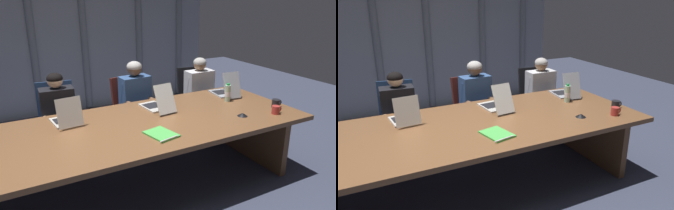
# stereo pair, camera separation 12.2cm
# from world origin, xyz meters

# --- Properties ---
(ground_plane) EXTENTS (11.37, 11.37, 0.00)m
(ground_plane) POSITION_xyz_m (0.00, 0.00, 0.00)
(ground_plane) COLOR #383D51
(conference_table) EXTENTS (3.75, 1.37, 0.73)m
(conference_table) POSITION_xyz_m (0.00, 0.00, 0.59)
(conference_table) COLOR brown
(conference_table) RESTS_ON ground_plane
(curtain_backdrop) EXTENTS (5.42, 0.17, 2.83)m
(curtain_backdrop) POSITION_xyz_m (-0.00, 2.84, 1.41)
(curtain_backdrop) COLOR gray
(curtain_backdrop) RESTS_ON ground_plane
(laptop_left_mid) EXTENTS (0.28, 0.39, 0.30)m
(laptop_left_mid) POSITION_xyz_m (-0.52, 0.35, 0.79)
(laptop_left_mid) COLOR beige
(laptop_left_mid) RESTS_ON conference_table
(laptop_center) EXTENTS (0.27, 0.50, 0.32)m
(laptop_center) POSITION_xyz_m (0.48, 0.30, 0.79)
(laptop_center) COLOR beige
(laptop_center) RESTS_ON conference_table
(laptop_right_mid) EXTENTS (0.28, 0.47, 0.33)m
(laptop_right_mid) POSITION_xyz_m (1.49, 0.36, 0.79)
(laptop_right_mid) COLOR #A8ADB7
(laptop_right_mid) RESTS_ON conference_table
(office_chair_left_mid) EXTENTS (0.60, 0.61, 0.95)m
(office_chair_left_mid) POSITION_xyz_m (-0.49, 1.08, 0.35)
(office_chair_left_mid) COLOR navy
(office_chair_left_mid) RESTS_ON ground_plane
(office_chair_center) EXTENTS (0.60, 0.60, 0.91)m
(office_chair_center) POSITION_xyz_m (0.50, 1.08, 0.34)
(office_chair_center) COLOR #511E19
(office_chair_center) RESTS_ON ground_plane
(office_chair_right_mid) EXTENTS (0.60, 0.61, 0.92)m
(office_chair_right_mid) POSITION_xyz_m (1.51, 1.08, 0.35)
(office_chair_right_mid) COLOR black
(office_chair_right_mid) RESTS_ON ground_plane
(person_left_mid) EXTENTS (0.42, 0.56, 1.11)m
(person_left_mid) POSITION_xyz_m (-0.49, 0.92, 0.63)
(person_left_mid) COLOR black
(person_left_mid) RESTS_ON ground_plane
(person_center) EXTENTS (0.42, 0.57, 1.15)m
(person_center) POSITION_xyz_m (0.52, 0.92, 0.66)
(person_center) COLOR #335184
(person_center) RESTS_ON ground_plane
(person_right_mid) EXTENTS (0.41, 0.55, 1.11)m
(person_right_mid) POSITION_xyz_m (1.53, 0.92, 0.63)
(person_right_mid) COLOR silver
(person_right_mid) RESTS_ON ground_plane
(water_bottle_secondary) EXTENTS (0.07, 0.07, 0.22)m
(water_bottle_secondary) POSITION_xyz_m (1.37, 0.16, 0.83)
(water_bottle_secondary) COLOR #ADD1B2
(water_bottle_secondary) RESTS_ON conference_table
(coffee_mug_near) EXTENTS (0.14, 0.09, 0.10)m
(coffee_mug_near) POSITION_xyz_m (1.71, -0.30, 0.78)
(coffee_mug_near) COLOR black
(coffee_mug_near) RESTS_ON conference_table
(coffee_mug_far) EXTENTS (0.13, 0.08, 0.09)m
(coffee_mug_far) POSITION_xyz_m (1.55, -0.45, 0.77)
(coffee_mug_far) COLOR #B2332D
(coffee_mug_far) RESTS_ON conference_table
(conference_mic_left_side) EXTENTS (0.11, 0.11, 0.03)m
(conference_mic_left_side) POSITION_xyz_m (1.18, -0.33, 0.75)
(conference_mic_left_side) COLOR black
(conference_mic_left_side) RESTS_ON conference_table
(spiral_notepad) EXTENTS (0.28, 0.34, 0.03)m
(spiral_notepad) POSITION_xyz_m (0.19, -0.35, 0.74)
(spiral_notepad) COLOR #4CB74C
(spiral_notepad) RESTS_ON conference_table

